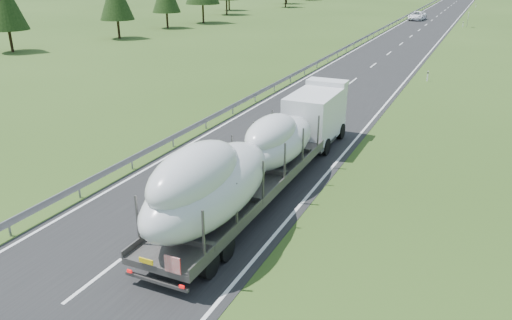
% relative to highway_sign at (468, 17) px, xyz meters
% --- Properties ---
extents(ground, '(400.00, 400.00, 0.00)m').
position_rel_highway_sign_xyz_m(ground, '(-7.20, -80.00, -1.81)').
color(ground, '#2B4416').
rests_on(ground, ground).
extents(road_surface, '(10.00, 400.00, 0.02)m').
position_rel_highway_sign_xyz_m(road_surface, '(-7.20, 20.00, -1.80)').
color(road_surface, black).
rests_on(road_surface, ground).
extents(guardrail, '(0.10, 400.00, 0.76)m').
position_rel_highway_sign_xyz_m(guardrail, '(-12.50, 19.94, -1.21)').
color(guardrail, slate).
rests_on(guardrail, ground).
extents(marker_posts, '(0.13, 350.08, 1.00)m').
position_rel_highway_sign_xyz_m(marker_posts, '(-0.70, 75.00, -1.27)').
color(marker_posts, silver).
rests_on(marker_posts, ground).
extents(highway_sign, '(0.08, 0.90, 2.60)m').
position_rel_highway_sign_xyz_m(highway_sign, '(0.00, 0.00, 0.00)').
color(highway_sign, slate).
rests_on(highway_sign, ground).
extents(boat_truck, '(3.10, 19.80, 4.38)m').
position_rel_highway_sign_xyz_m(boat_truck, '(-4.74, -80.45, 0.47)').
color(boat_truck, silver).
rests_on(boat_truck, ground).
extents(distant_van, '(3.19, 6.28, 1.70)m').
position_rel_highway_sign_xyz_m(distant_van, '(-10.05, 9.22, -0.96)').
color(distant_van, white).
rests_on(distant_van, ground).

